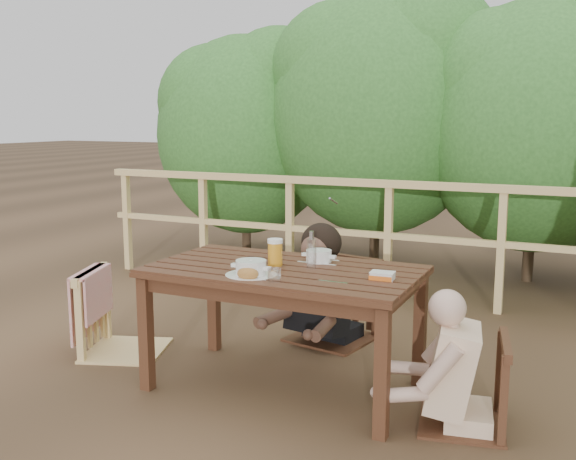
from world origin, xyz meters
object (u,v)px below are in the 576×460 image
at_px(bread_roll, 248,274).
at_px(table, 284,329).
at_px(bottle, 312,251).
at_px(chair_right, 466,342).
at_px(chair_left, 123,276).
at_px(beer_glass, 275,253).
at_px(soup_near, 251,269).
at_px(chair_far, 333,265).
at_px(woman, 334,249).
at_px(diner_right, 473,316).
at_px(butter_tub, 382,277).
at_px(soup_far, 319,257).
at_px(tumbler, 274,276).

bearing_deg(bread_roll, table, 76.56).
bearing_deg(bottle, chair_right, -6.26).
distance_m(chair_left, beer_glass, 1.15).
height_order(soup_near, bread_roll, soup_near).
bearing_deg(table, chair_far, 93.54).
bearing_deg(woman, diner_right, 149.77).
bearing_deg(bottle, butter_tub, -9.74).
bearing_deg(bottle, chair_left, 178.87).
relative_size(beer_glass, butter_tub, 1.34).
bearing_deg(beer_glass, soup_near, -94.62).
xyz_separation_m(chair_far, chair_right, (1.06, -0.93, -0.09)).
distance_m(soup_near, beer_glass, 0.25).
height_order(soup_far, beer_glass, beer_glass).
bearing_deg(tumbler, table, 106.35).
bearing_deg(chair_far, table, -75.82).
height_order(table, woman, woman).
bearing_deg(diner_right, chair_far, 39.33).
height_order(woman, soup_far, woman).
relative_size(table, bread_roll, 12.55).
bearing_deg(bread_roll, bottle, 57.69).
height_order(chair_left, bottle, chair_left).
bearing_deg(table, tumbler, -73.65).
xyz_separation_m(chair_left, soup_near, (1.10, -0.30, 0.22)).
height_order(woman, tumbler, woman).
bearing_deg(soup_near, diner_right, 8.88).
height_order(soup_far, bottle, bottle).
bearing_deg(chair_right, soup_far, -117.06).
bearing_deg(beer_glass, chair_right, -3.80).
height_order(chair_left, tumbler, chair_left).
bearing_deg(chair_left, tumbler, -125.96).
bearing_deg(chair_far, diner_right, -29.63).
bearing_deg(beer_glass, table, -19.18).
xyz_separation_m(chair_left, chair_far, (1.13, 0.80, 0.01)).
height_order(soup_far, butter_tub, soup_far).
height_order(soup_near, tumbler, soup_near).
bearing_deg(soup_near, chair_right, 9.12).
height_order(chair_right, butter_tub, chair_right).
distance_m(diner_right, bottle, 0.93).
height_order(chair_far, bread_roll, chair_far).
xyz_separation_m(woman, beer_glass, (-0.01, -0.87, 0.13)).
xyz_separation_m(soup_far, butter_tub, (0.46, -0.25, -0.01)).
bearing_deg(butter_tub, bottle, 166.33).
relative_size(table, diner_right, 1.30).
bearing_deg(beer_glass, butter_tub, -4.48).
bearing_deg(chair_right, beer_glass, -104.20).
distance_m(chair_far, bread_roll, 1.19).
bearing_deg(bread_roll, chair_right, 12.72).
bearing_deg(woman, beer_glass, 99.80).
height_order(bread_roll, tumbler, tumbler).
bearing_deg(bread_roll, chair_left, 161.88).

